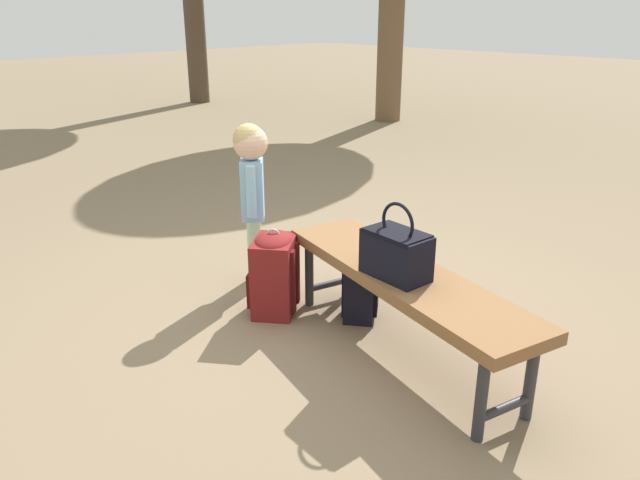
{
  "coord_description": "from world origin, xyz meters",
  "views": [
    {
      "loc": [
        -2.07,
        2.3,
        1.65
      ],
      "look_at": [
        0.15,
        0.07,
        0.45
      ],
      "focal_mm": 34.41,
      "sensor_mm": 36.0,
      "label": 1
    }
  ],
  "objects_px": {
    "backpack_small": "(360,287)",
    "child_standing": "(252,179)",
    "park_bench": "(404,282)",
    "backpack_large": "(274,271)",
    "handbag": "(396,252)"
  },
  "relations": [
    {
      "from": "park_bench",
      "to": "backpack_small",
      "type": "bearing_deg",
      "value": -18.82
    },
    {
      "from": "handbag",
      "to": "child_standing",
      "type": "distance_m",
      "value": 1.2
    },
    {
      "from": "backpack_small",
      "to": "park_bench",
      "type": "bearing_deg",
      "value": 161.18
    },
    {
      "from": "child_standing",
      "to": "park_bench",
      "type": "bearing_deg",
      "value": 178.93
    },
    {
      "from": "backpack_large",
      "to": "child_standing",
      "type": "bearing_deg",
      "value": -24.26
    },
    {
      "from": "handbag",
      "to": "backpack_large",
      "type": "distance_m",
      "value": 0.86
    },
    {
      "from": "park_bench",
      "to": "backpack_small",
      "type": "distance_m",
      "value": 0.47
    },
    {
      "from": "park_bench",
      "to": "child_standing",
      "type": "xyz_separation_m",
      "value": [
        1.18,
        -0.02,
        0.29
      ]
    },
    {
      "from": "park_bench",
      "to": "backpack_small",
      "type": "relative_size",
      "value": 4.37
    },
    {
      "from": "backpack_small",
      "to": "child_standing",
      "type": "bearing_deg",
      "value": 8.33
    },
    {
      "from": "backpack_large",
      "to": "backpack_small",
      "type": "bearing_deg",
      "value": -143.45
    },
    {
      "from": "handbag",
      "to": "park_bench",
      "type": "bearing_deg",
      "value": -86.87
    },
    {
      "from": "park_bench",
      "to": "backpack_small",
      "type": "xyz_separation_m",
      "value": [
        0.4,
        -0.14,
        -0.21
      ]
    },
    {
      "from": "handbag",
      "to": "child_standing",
      "type": "relative_size",
      "value": 0.36
    },
    {
      "from": "child_standing",
      "to": "backpack_small",
      "type": "relative_size",
      "value": 2.69
    }
  ]
}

